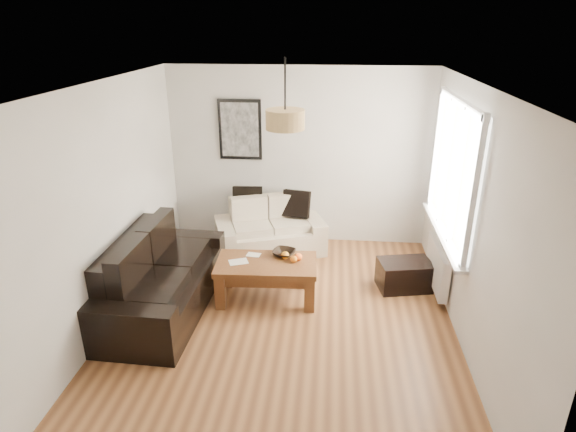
# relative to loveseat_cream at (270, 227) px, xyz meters

# --- Properties ---
(floor) EXTENTS (4.50, 4.50, 0.00)m
(floor) POSITION_rel_loveseat_cream_xyz_m (0.38, -1.78, -0.38)
(floor) COLOR brown
(floor) RESTS_ON ground
(ceiling) EXTENTS (3.80, 4.50, 0.00)m
(ceiling) POSITION_rel_loveseat_cream_xyz_m (0.38, -1.78, 2.22)
(ceiling) COLOR white
(ceiling) RESTS_ON floor
(wall_back) EXTENTS (3.80, 0.04, 2.60)m
(wall_back) POSITION_rel_loveseat_cream_xyz_m (0.38, 0.47, 0.92)
(wall_back) COLOR silver
(wall_back) RESTS_ON floor
(wall_front) EXTENTS (3.80, 0.04, 2.60)m
(wall_front) POSITION_rel_loveseat_cream_xyz_m (0.38, -4.03, 0.92)
(wall_front) COLOR silver
(wall_front) RESTS_ON floor
(wall_left) EXTENTS (0.04, 4.50, 2.60)m
(wall_left) POSITION_rel_loveseat_cream_xyz_m (-1.52, -1.78, 0.92)
(wall_left) COLOR silver
(wall_left) RESTS_ON floor
(wall_right) EXTENTS (0.04, 4.50, 2.60)m
(wall_right) POSITION_rel_loveseat_cream_xyz_m (2.28, -1.78, 0.92)
(wall_right) COLOR silver
(wall_right) RESTS_ON floor
(window_bay) EXTENTS (0.14, 1.90, 1.60)m
(window_bay) POSITION_rel_loveseat_cream_xyz_m (2.24, -0.98, 1.22)
(window_bay) COLOR white
(window_bay) RESTS_ON wall_right
(radiator) EXTENTS (0.10, 0.90, 0.52)m
(radiator) POSITION_rel_loveseat_cream_xyz_m (2.20, -0.98, 0.00)
(radiator) COLOR white
(radiator) RESTS_ON wall_right
(poster) EXTENTS (0.62, 0.04, 0.87)m
(poster) POSITION_rel_loveseat_cream_xyz_m (-0.47, 0.44, 1.32)
(poster) COLOR black
(poster) RESTS_ON wall_back
(pendant_shade) EXTENTS (0.40, 0.40, 0.20)m
(pendant_shade) POSITION_rel_loveseat_cream_xyz_m (0.38, -1.48, 1.85)
(pendant_shade) COLOR tan
(pendant_shade) RESTS_ON ceiling
(loveseat_cream) EXTENTS (1.71, 1.28, 0.76)m
(loveseat_cream) POSITION_rel_loveseat_cream_xyz_m (0.00, 0.00, 0.00)
(loveseat_cream) COLOR #BDB698
(loveseat_cream) RESTS_ON floor
(sofa_leather) EXTENTS (1.06, 2.06, 0.88)m
(sofa_leather) POSITION_rel_loveseat_cream_xyz_m (-1.05, -1.62, 0.06)
(sofa_leather) COLOR black
(sofa_leather) RESTS_ON floor
(coffee_table) EXTENTS (1.22, 0.71, 0.49)m
(coffee_table) POSITION_rel_loveseat_cream_xyz_m (0.13, -1.29, -0.13)
(coffee_table) COLOR brown
(coffee_table) RESTS_ON floor
(ottoman) EXTENTS (0.72, 0.54, 0.37)m
(ottoman) POSITION_rel_loveseat_cream_xyz_m (1.83, -0.89, -0.19)
(ottoman) COLOR black
(ottoman) RESTS_ON floor
(cushion_left) EXTENTS (0.43, 0.16, 0.43)m
(cushion_left) POSITION_rel_loveseat_cream_xyz_m (-0.35, 0.18, 0.32)
(cushion_left) COLOR black
(cushion_left) RESTS_ON loveseat_cream
(cushion_right) EXTENTS (0.41, 0.20, 0.39)m
(cushion_right) POSITION_rel_loveseat_cream_xyz_m (0.37, 0.18, 0.31)
(cushion_right) COLOR black
(cushion_right) RESTS_ON loveseat_cream
(fruit_bowl) EXTENTS (0.34, 0.34, 0.07)m
(fruit_bowl) POSITION_rel_loveseat_cream_xyz_m (0.32, -1.09, 0.15)
(fruit_bowl) COLOR black
(fruit_bowl) RESTS_ON coffee_table
(orange_a) EXTENTS (0.10, 0.10, 0.08)m
(orange_a) POSITION_rel_loveseat_cream_xyz_m (0.46, -1.26, 0.15)
(orange_a) COLOR orange
(orange_a) RESTS_ON fruit_bowl
(orange_b) EXTENTS (0.12, 0.12, 0.09)m
(orange_b) POSITION_rel_loveseat_cream_xyz_m (0.51, -1.19, 0.15)
(orange_b) COLOR #FF6015
(orange_b) RESTS_ON fruit_bowl
(orange_c) EXTENTS (0.12, 0.12, 0.09)m
(orange_c) POSITION_rel_loveseat_cream_xyz_m (0.35, -1.17, 0.15)
(orange_c) COLOR orange
(orange_c) RESTS_ON fruit_bowl
(papers) EXTENTS (0.26, 0.23, 0.01)m
(papers) POSITION_rel_loveseat_cream_xyz_m (-0.20, -1.32, 0.11)
(papers) COLOR silver
(papers) RESTS_ON coffee_table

